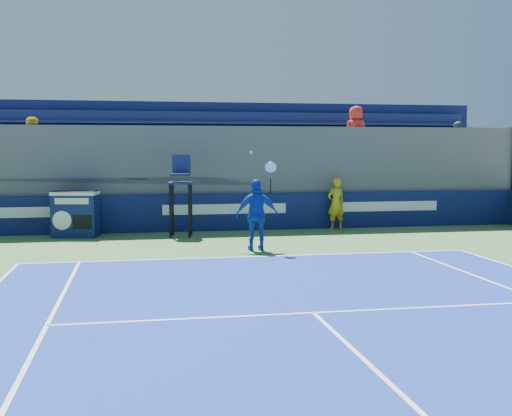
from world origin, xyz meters
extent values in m
imported|color=gold|center=(3.63, 16.74, 0.86)|extent=(0.69, 0.53, 1.69)
cube|color=white|center=(0.00, 11.88, 0.02)|extent=(10.97, 0.07, 0.00)
cube|color=white|center=(0.00, 6.40, 0.02)|extent=(8.23, 0.07, 0.00)
cube|color=#0D1549|center=(0.00, 17.10, 0.60)|extent=(20.40, 0.20, 1.20)
cube|color=white|center=(-6.00, 17.00, 0.72)|extent=(3.20, 0.01, 0.32)
cube|color=white|center=(0.00, 17.00, 0.72)|extent=(4.00, 0.01, 0.32)
cube|color=white|center=(5.50, 17.00, 0.72)|extent=(3.60, 0.01, 0.32)
cylinder|color=white|center=(3.80, 16.99, 0.72)|extent=(0.44, 0.01, 0.44)
cube|color=#0F1B4C|center=(-4.60, 16.40, 0.70)|extent=(1.41, 0.94, 1.40)
cube|color=white|center=(-4.60, 16.40, 1.33)|extent=(1.44, 0.97, 0.10)
cylinder|color=white|center=(-4.96, 16.10, 0.55)|extent=(0.55, 0.13, 0.56)
cube|color=black|center=(-4.38, 15.98, 0.50)|extent=(0.54, 0.13, 0.40)
cube|color=silver|center=(-4.67, 16.04, 1.12)|extent=(0.98, 0.21, 0.18)
cylinder|color=black|center=(-1.81, 15.72, 0.80)|extent=(0.08, 0.08, 1.60)
cylinder|color=black|center=(-1.26, 15.62, 0.80)|extent=(0.08, 0.08, 1.60)
cylinder|color=black|center=(-1.71, 16.27, 0.80)|extent=(0.08, 0.08, 1.60)
cylinder|color=black|center=(-1.16, 16.17, 0.80)|extent=(0.08, 0.08, 1.60)
cube|color=#0F204F|center=(-1.48, 15.94, 1.63)|extent=(0.81, 0.81, 0.06)
cube|color=#131B47|center=(-1.50, 15.85, 1.88)|extent=(0.62, 0.54, 0.08)
cube|color=#151F51|center=(-1.44, 16.20, 2.18)|extent=(0.55, 0.16, 0.60)
imported|color=#143FA2|center=(0.28, 12.88, 0.94)|extent=(1.11, 0.51, 1.86)
cylinder|color=black|center=(0.62, 12.78, 1.70)|extent=(0.05, 0.16, 0.39)
torus|color=silver|center=(0.61, 12.71, 2.18)|extent=(0.31, 0.15, 0.29)
cylinder|color=white|center=(0.61, 12.71, 2.18)|extent=(0.26, 0.12, 0.24)
sphere|color=#DCF035|center=(0.12, 12.80, 2.55)|extent=(0.07, 0.07, 0.07)
cube|color=#4A4A4F|center=(0.00, 19.00, 1.69)|extent=(20.40, 3.60, 3.38)
cube|color=#4A4A4F|center=(0.00, 17.65, 1.48)|extent=(20.40, 0.90, 0.55)
cube|color=#141F4E|center=(0.00, 17.55, 1.95)|extent=(20.00, 0.45, 0.08)
cube|color=#141F4E|center=(0.00, 17.80, 2.15)|extent=(20.00, 0.06, 0.45)
cube|color=#4A4A4F|center=(0.00, 18.55, 2.02)|extent=(20.40, 0.90, 0.55)
cube|color=#141F4E|center=(0.00, 18.45, 2.50)|extent=(20.00, 0.45, 0.08)
cube|color=#141F4E|center=(0.00, 18.70, 2.70)|extent=(20.00, 0.06, 0.45)
cube|color=#4A4A4F|center=(0.00, 19.45, 2.58)|extent=(20.40, 0.90, 0.55)
cube|color=#141F4E|center=(0.00, 19.35, 3.05)|extent=(20.00, 0.45, 0.08)
cube|color=#141F4E|center=(0.00, 19.60, 3.25)|extent=(20.00, 0.06, 0.45)
cube|color=#4A4A4F|center=(0.00, 20.35, 3.13)|extent=(20.40, 0.90, 0.55)
cube|color=#141F4E|center=(0.00, 20.25, 3.60)|extent=(20.00, 0.45, 0.08)
cube|color=#141F4E|center=(0.00, 20.50, 3.80)|extent=(20.00, 0.06, 0.45)
cube|color=#0C1647|center=(0.00, 20.95, 2.20)|extent=(20.80, 0.30, 4.40)
cube|color=#0C1647|center=(10.35, 19.00, 1.70)|extent=(0.30, 3.90, 3.40)
imported|color=gold|center=(-5.99, 17.60, 2.70)|extent=(0.97, 0.79, 1.86)
imported|color=teal|center=(1.85, 17.60, 2.53)|extent=(0.94, 0.50, 1.52)
imported|color=red|center=(4.90, 18.50, 3.25)|extent=(0.98, 0.72, 1.85)
imported|color=black|center=(8.29, 17.60, 2.69)|extent=(0.74, 0.55, 1.84)
camera|label=1|loc=(-2.74, -3.36, 2.64)|focal=45.00mm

